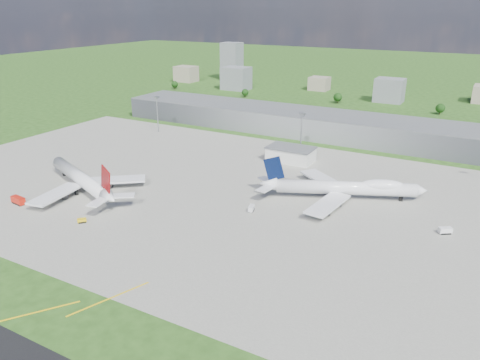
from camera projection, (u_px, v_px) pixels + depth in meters
The scene contains 21 objects.
ground at pixel (306, 139), 321.30m from camera, with size 1400.00×1400.00×0.00m, color #254816.
apron at pixel (242, 195), 226.74m from camera, with size 360.00×190.00×0.08m, color gray.
terminal at pixel (314, 124), 330.93m from camera, with size 300.00×42.00×15.00m, color gray.
ops_building at pixel (291, 155), 274.43m from camera, with size 26.00×16.00×8.00m, color silver.
mast_west at pixel (157, 108), 331.88m from camera, with size 3.50×2.00×25.90m.
mast_center at pixel (302, 126), 281.88m from camera, with size 3.50×2.00×25.90m.
airliner_red_twin at pixel (82, 180), 230.13m from camera, with size 72.79×55.04×20.92m.
airliner_blue_quad at pixel (345, 188), 219.90m from camera, with size 74.04×56.24×20.42m.
fire_truck at pixel (18, 201), 215.83m from camera, with size 8.03×3.81×3.45m.
tug_yellow at pixel (82, 221), 197.53m from camera, with size 3.87×4.14×1.80m.
van_white_near at pixel (251, 209), 208.49m from camera, with size 3.31×5.29×2.51m.
van_white_far at pixel (445, 231), 187.92m from camera, with size 5.62×4.86×2.64m.
bldg_far_w at pixel (186, 74), 557.21m from camera, with size 24.00×20.00×18.00m, color gray.
bldg_w at pixel (236, 78), 503.43m from camera, with size 28.00×22.00×24.00m, color slate.
bldg_cw at pixel (319, 84), 501.56m from camera, with size 20.00×18.00×14.00m, color gray.
bldg_c at pixel (389, 90), 439.24m from camera, with size 26.00×20.00×22.00m, color slate.
bldg_tall_w at pixel (232, 61), 567.18m from camera, with size 22.00×20.00×44.00m, color slate.
tree_far_w at pixel (175, 84), 508.56m from camera, with size 7.20×7.20×8.80m.
tree_w at pixel (245, 92), 463.67m from camera, with size 6.75×6.75×8.25m.
tree_c at pixel (338, 97), 434.69m from camera, with size 8.10×8.10×9.90m.
tree_e at pixel (440, 108), 389.81m from camera, with size 7.65×7.65×9.35m.
Camera 1 is at (111.19, -143.65, 86.62)m, focal length 35.00 mm.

